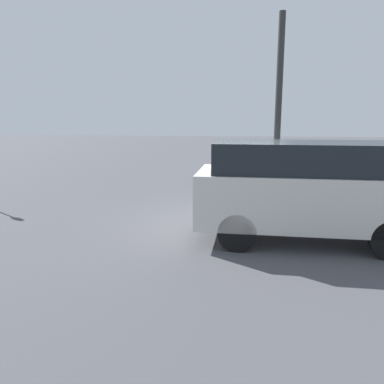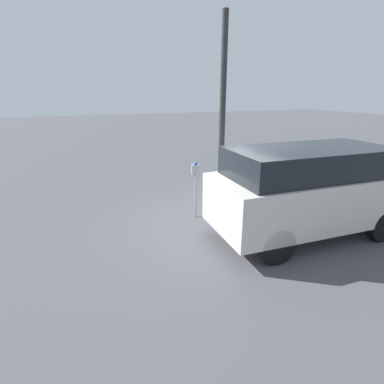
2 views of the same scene
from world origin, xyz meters
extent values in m
plane|color=#4C4C51|center=(0.00, 0.00, 0.00)|extent=(80.00, 80.00, 0.00)
cylinder|color=#9E9EA3|center=(-0.45, 0.55, 0.59)|extent=(0.05, 0.05, 1.17)
cube|color=gray|center=(-0.45, 0.55, 1.30)|extent=(0.22, 0.15, 0.26)
sphere|color=navy|center=(-0.45, 0.55, 1.45)|extent=(0.11, 0.11, 0.11)
cube|color=beige|center=(1.32, 2.52, 0.28)|extent=(0.44, 0.44, 0.55)
cylinder|color=#2D2D2D|center=(1.32, 2.52, 3.01)|extent=(0.20, 0.20, 4.92)
cube|color=beige|center=(1.53, -1.37, 0.91)|extent=(4.52, 2.06, 1.08)
cube|color=black|center=(1.42, -1.36, 1.75)|extent=(3.63, 1.88, 0.60)
cube|color=orange|center=(3.73, -0.86, 0.52)|extent=(0.09, 0.12, 0.20)
cylinder|color=black|center=(2.94, -0.61, 0.37)|extent=(0.75, 0.26, 0.74)
cylinder|color=black|center=(2.87, -2.25, 0.37)|extent=(0.75, 0.26, 0.74)
cylinder|color=black|center=(0.19, -0.49, 0.37)|extent=(0.75, 0.26, 0.74)
cylinder|color=black|center=(0.12, -2.13, 0.37)|extent=(0.75, 0.26, 0.74)
camera|label=1|loc=(-0.01, -9.04, 2.55)|focal=35.00mm
camera|label=2|loc=(-3.34, -6.25, 3.18)|focal=28.00mm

